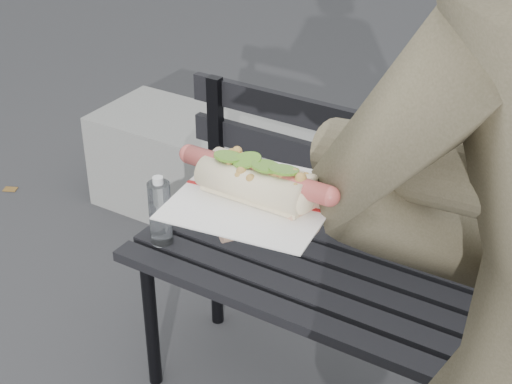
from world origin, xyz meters
TOP-DOWN VIEW (x-y plane):
  - park_bench at (-0.05, 0.90)m, footprint 1.50×0.44m
  - concrete_block at (-1.00, 1.56)m, footprint 1.20×0.40m
  - held_hotdog at (0.27, 0.07)m, footprint 0.63×0.32m

SIDE VIEW (x-z plane):
  - concrete_block at x=-1.00m, z-range 0.00..0.40m
  - park_bench at x=-0.05m, z-range 0.08..0.96m
  - held_hotdog at x=0.27m, z-range 1.18..1.38m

